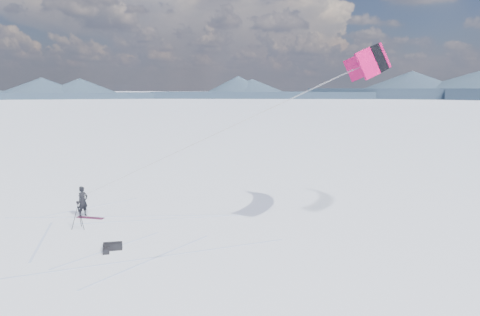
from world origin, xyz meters
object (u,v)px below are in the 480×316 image
at_px(snowkiter, 84,216).
at_px(gear_bag_b, 106,250).
at_px(snowboard, 90,218).
at_px(gear_bag_a, 113,246).
at_px(tripod, 78,211).

height_order(snowkiter, gear_bag_b, snowkiter).
xyz_separation_m(snowboard, gear_bag_a, (4.48, -4.05, 0.15)).
bearing_deg(snowboard, gear_bag_a, -48.72).
bearing_deg(snowkiter, gear_bag_b, -121.09).
relative_size(snowboard, gear_bag_a, 1.75).
xyz_separation_m(snowkiter, gear_bag_b, (5.08, -4.71, 0.12)).
bearing_deg(snowkiter, snowboard, -96.68).
bearing_deg(snowboard, tripod, -74.26).
bearing_deg(snowboard, snowkiter, 154.95).
xyz_separation_m(tripod, gear_bag_a, (3.70, -2.14, -0.81)).
distance_m(snowkiter, snowboard, 0.68).
distance_m(snowboard, gear_bag_a, 6.04).
xyz_separation_m(snowkiter, tripod, (1.43, -2.13, 0.98)).
bearing_deg(gear_bag_b, snowboard, -171.16).
height_order(tripod, gear_bag_a, tripod).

